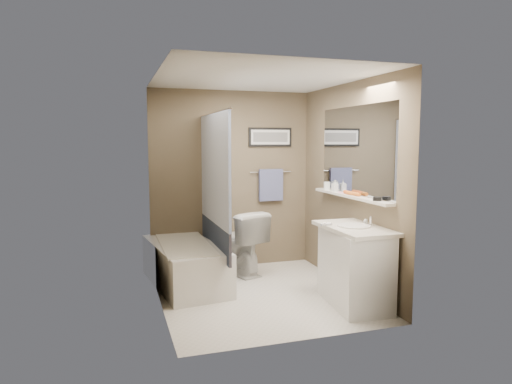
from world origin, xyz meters
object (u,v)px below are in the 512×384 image
object	(u,v)px
candle_bowl_near	(377,199)
soap_bottle	(335,186)
toilet	(238,242)
glass_jar	(327,186)
vanity	(355,268)
hair_brush_back	(349,193)
bathtub	(185,265)
hair_brush_front	(354,194)

from	to	relation	value
candle_bowl_near	soap_bottle	distance (m)	0.93
toilet	glass_jar	world-z (taller)	glass_jar
vanity	soap_bottle	distance (m)	1.16
candle_bowl_near	hair_brush_back	bearing A→B (deg)	90.00
hair_brush_back	toilet	bearing A→B (deg)	135.82
vanity	hair_brush_back	bearing A→B (deg)	74.71
bathtub	toilet	size ratio (longest dim) A/B	1.80
vanity	glass_jar	bearing A→B (deg)	86.09
hair_brush_front	hair_brush_back	bearing A→B (deg)	90.00
bathtub	hair_brush_front	world-z (taller)	hair_brush_front
toilet	hair_brush_front	bearing A→B (deg)	113.56
hair_brush_front	soap_bottle	world-z (taller)	soap_bottle
hair_brush_front	hair_brush_back	size ratio (longest dim) A/B	1.00
bathtub	candle_bowl_near	world-z (taller)	candle_bowl_near
bathtub	vanity	xyz separation A→B (m)	(1.60, -1.20, 0.15)
hair_brush_back	glass_jar	distance (m)	0.57
vanity	hair_brush_back	xyz separation A→B (m)	(0.19, 0.47, 0.74)
toilet	vanity	world-z (taller)	toilet
candle_bowl_near	glass_jar	bearing A→B (deg)	90.00
toilet	hair_brush_back	size ratio (longest dim) A/B	3.79
vanity	hair_brush_front	size ratio (longest dim) A/B	4.09
glass_jar	hair_brush_back	bearing A→B (deg)	-90.00
hair_brush_back	soap_bottle	size ratio (longest dim) A/B	1.57
bathtub	hair_brush_back	size ratio (longest dim) A/B	6.82
vanity	soap_bottle	world-z (taller)	soap_bottle
glass_jar	hair_brush_front	bearing A→B (deg)	-90.00
candle_bowl_near	soap_bottle	xyz separation A→B (m)	(0.00, 0.93, 0.05)
candle_bowl_near	glass_jar	world-z (taller)	glass_jar
bathtub	soap_bottle	xyz separation A→B (m)	(1.79, -0.37, 0.93)
candle_bowl_near	hair_brush_front	distance (m)	0.48
candle_bowl_near	hair_brush_back	size ratio (longest dim) A/B	0.41
vanity	soap_bottle	size ratio (longest dim) A/B	6.43
hair_brush_front	glass_jar	distance (m)	0.67
bathtub	candle_bowl_near	bearing A→B (deg)	-43.93
bathtub	hair_brush_front	xyz separation A→B (m)	(1.79, -0.82, 0.89)
vanity	candle_bowl_near	world-z (taller)	candle_bowl_near
candle_bowl_near	hair_brush_back	world-z (taller)	hair_brush_back
hair_brush_back	soap_bottle	distance (m)	0.36
toilet	candle_bowl_near	bearing A→B (deg)	103.73
toilet	hair_brush_back	bearing A→B (deg)	116.18
toilet	bathtub	bearing A→B (deg)	1.92
hair_brush_back	candle_bowl_near	bearing A→B (deg)	-90.00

